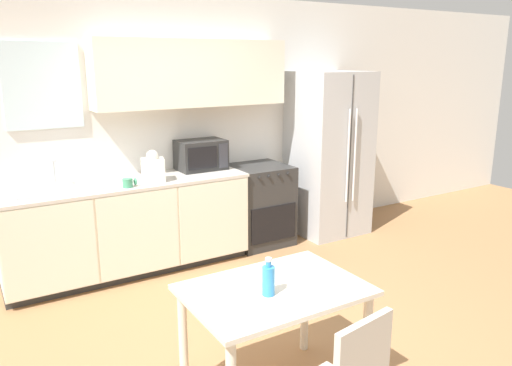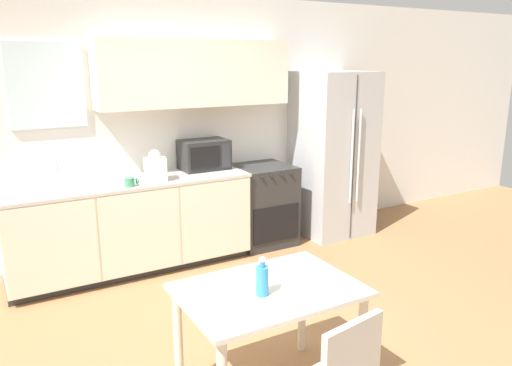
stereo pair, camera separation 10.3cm
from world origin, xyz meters
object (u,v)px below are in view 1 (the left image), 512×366
at_px(oven_range, 259,205).
at_px(drink_bottle, 268,280).
at_px(refrigerator, 328,154).
at_px(dining_table, 274,305).
at_px(microwave, 201,155).
at_px(coffee_mug, 129,183).

height_order(oven_range, drink_bottle, drink_bottle).
bearing_deg(drink_bottle, oven_range, 59.56).
xyz_separation_m(refrigerator, dining_table, (-2.25, -2.26, -0.34)).
distance_m(microwave, drink_bottle, 2.62).
xyz_separation_m(oven_range, refrigerator, (0.93, -0.06, 0.51)).
xyz_separation_m(refrigerator, drink_bottle, (-2.33, -2.32, -0.14)).
height_order(microwave, dining_table, microwave).
distance_m(oven_range, refrigerator, 1.06).
distance_m(refrigerator, microwave, 1.59).
distance_m(refrigerator, dining_table, 3.21).
relative_size(refrigerator, microwave, 3.86).
relative_size(oven_range, dining_table, 0.85).
bearing_deg(dining_table, drink_bottle, -144.85).
bearing_deg(coffee_mug, dining_table, -84.11).
relative_size(oven_range, refrigerator, 0.47).
bearing_deg(refrigerator, oven_range, 176.02).
bearing_deg(dining_table, refrigerator, 45.14).
bearing_deg(dining_table, microwave, 74.54).
bearing_deg(dining_table, coffee_mug, 95.89).
bearing_deg(oven_range, dining_table, -119.57).
relative_size(oven_range, microwave, 1.81).
height_order(microwave, drink_bottle, microwave).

